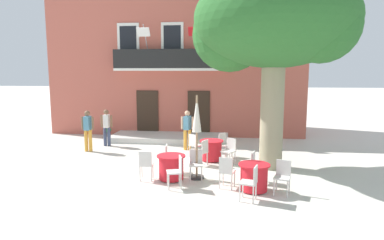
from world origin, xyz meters
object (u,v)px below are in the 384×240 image
cafe_table_near_tree (171,167)px  cafe_chair_near_tree_3 (146,163)px  cafe_table_middle (254,177)px  cafe_chair_front_0 (202,151)px  cafe_chair_front_3 (195,144)px  pedestrian_mid_plaza (107,125)px  cafe_chair_middle_3 (257,165)px  cafe_umbrella (197,125)px  plane_tree (272,24)px  cafe_chair_near_tree_1 (196,162)px  pedestrian_by_tree (187,128)px  cafe_chair_front_1 (230,149)px  cafe_chair_front_2 (224,143)px  pedestrian_near_entrance (88,128)px  cafe_chair_middle_0 (227,170)px  cafe_chair_near_tree_0 (177,170)px  cafe_chair_middle_1 (251,181)px  cafe_table_front (212,150)px  cafe_chair_middle_2 (283,175)px  cafe_chair_near_tree_2 (170,157)px  ground_planter_left (108,132)px

cafe_table_near_tree → cafe_chair_near_tree_3: bearing=-168.9°
cafe_table_middle → cafe_chair_front_0: 2.85m
cafe_chair_front_3 → pedestrian_mid_plaza: 4.37m
cafe_table_middle → cafe_chair_middle_3: 0.77m
pedestrian_mid_plaza → cafe_umbrella: bearing=-43.1°
plane_tree → cafe_chair_front_3: 5.08m
cafe_chair_near_tree_1 → pedestrian_by_tree: pedestrian_by_tree is taller
cafe_chair_middle_3 → cafe_chair_front_0: (-1.74, 1.60, 0.00)m
cafe_chair_front_1 → cafe_chair_front_2: size_ratio=1.00×
cafe_table_middle → cafe_chair_front_2: size_ratio=0.95×
pedestrian_near_entrance → cafe_chair_front_0: bearing=-17.9°
cafe_chair_middle_0 → pedestrian_mid_plaza: size_ratio=0.56×
cafe_chair_near_tree_0 → cafe_chair_front_1: bearing=61.8°
cafe_chair_near_tree_1 → cafe_chair_middle_3: 1.79m
cafe_chair_near_tree_0 → cafe_chair_front_3: bearing=88.0°
cafe_table_middle → cafe_chair_front_0: bearing=124.7°
cafe_chair_middle_1 → cafe_chair_middle_0: bearing=126.5°
cafe_chair_near_tree_1 → cafe_umbrella: size_ratio=0.36×
cafe_chair_middle_1 → cafe_table_near_tree: bearing=148.2°
cafe_chair_near_tree_0 → cafe_chair_front_0: 2.42m
cafe_chair_middle_1 → cafe_umbrella: 2.52m
pedestrian_near_entrance → pedestrian_mid_plaza: bearing=71.3°
cafe_chair_near_tree_0 → cafe_chair_middle_3: 2.37m
cafe_table_near_tree → cafe_table_front: same height
cafe_chair_near_tree_1 → cafe_chair_front_0: size_ratio=1.00×
cafe_chair_middle_2 → cafe_chair_front_0: (-2.36, 2.50, 0.00)m
cafe_chair_near_tree_0 → cafe_chair_middle_1: 2.14m
cafe_chair_near_tree_2 → cafe_chair_middle_2: 3.68m
cafe_table_middle → cafe_umbrella: (-1.67, 0.89, 1.27)m
cafe_chair_middle_2 → cafe_chair_front_3: (-2.75, 3.56, 0.00)m
cafe_chair_middle_1 → cafe_chair_middle_2: same height
cafe_chair_middle_1 → ground_planter_left: size_ratio=1.65×
cafe_chair_middle_2 → pedestrian_mid_plaza: (-6.80, 5.16, 0.38)m
plane_tree → cafe_chair_front_0: plane_tree is taller
cafe_chair_front_0 → cafe_chair_front_3: size_ratio=1.00×
cafe_chair_front_2 → cafe_chair_near_tree_0: bearing=-108.6°
cafe_chair_near_tree_3 → cafe_chair_front_1: same height
cafe_chair_near_tree_2 → pedestrian_mid_plaza: size_ratio=0.56×
cafe_table_near_tree → cafe_chair_middle_1: size_ratio=0.95×
cafe_chair_near_tree_2 → cafe_chair_middle_2: (3.33, -1.57, 0.00)m
cafe_chair_near_tree_0 → ground_planter_left: bearing=124.1°
cafe_table_middle → cafe_chair_middle_2: bearing=-11.9°
cafe_chair_near_tree_1 → cafe_chair_near_tree_2: 1.09m
cafe_table_near_tree → cafe_chair_near_tree_3: cafe_chair_near_tree_3 is taller
ground_planter_left → pedestrian_by_tree: size_ratio=0.33×
cafe_chair_near_tree_2 → cafe_chair_middle_0: 2.26m
cafe_table_front → pedestrian_near_entrance: bearing=170.5°
cafe_chair_near_tree_1 → cafe_chair_near_tree_3: size_ratio=1.00×
cafe_chair_near_tree_0 → cafe_chair_front_3: same height
plane_tree → cafe_umbrella: size_ratio=2.55×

